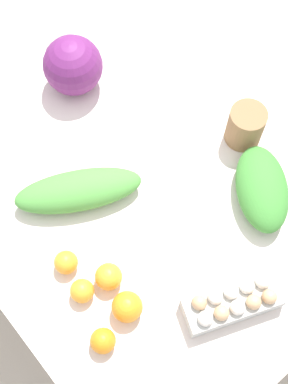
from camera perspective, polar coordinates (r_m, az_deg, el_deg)
The scene contains 12 objects.
ground_plane at distance 2.25m, azimuth -0.00°, elevation -7.70°, with size 8.00×8.00×0.00m, color #B2A899.
dining_table at distance 1.66m, azimuth -0.00°, elevation -1.52°, with size 1.25×1.03×0.71m.
cabbage_purple at distance 1.72m, azimuth -7.59°, elevation 13.24°, with size 0.19×0.19×0.19m, color #6B2366.
egg_carton at distance 1.46m, azimuth 9.46°, elevation -11.50°, with size 0.19×0.28×0.09m.
paper_bag at distance 1.65m, azimuth 10.77°, elevation 6.94°, with size 0.11×0.11×0.13m, color olive.
greens_bunch_kale at distance 1.55m, azimuth -7.02°, elevation 0.16°, with size 0.37×0.13×0.09m, color #4C933D.
greens_bunch_scallion at distance 1.57m, azimuth 12.47°, elevation 0.37°, with size 0.27×0.15×0.10m, color #3D8433.
orange_0 at distance 1.46m, azimuth -3.80°, elevation -9.00°, with size 0.07×0.07×0.07m, color orange.
orange_1 at distance 1.44m, azimuth -1.81°, elevation -12.15°, with size 0.08×0.08×0.08m, color orange.
orange_2 at distance 1.43m, azimuth -4.40°, elevation -15.55°, with size 0.07×0.07×0.07m, color orange.
orange_3 at distance 1.49m, azimuth -8.32°, elevation -7.44°, with size 0.07×0.07×0.07m, color orange.
orange_4 at distance 1.46m, azimuth -6.62°, elevation -10.43°, with size 0.07×0.07×0.07m, color orange.
Camera 1 is at (-0.49, 0.42, 2.15)m, focal length 50.00 mm.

